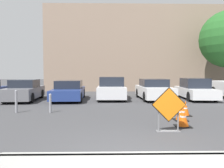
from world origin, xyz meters
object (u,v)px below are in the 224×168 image
traffic_cone_nearest (183,117)px  parked_car_fifth (154,90)px  parked_car_sixth (195,90)px  bollard_second (16,101)px  parked_car_third (69,91)px  bollard_nearest (50,103)px  parked_car_fourth (112,89)px  road_closed_sign (169,108)px  parked_car_second (25,91)px  traffic_cone_second (181,112)px  traffic_cone_third (185,108)px

traffic_cone_nearest → parked_car_fifth: size_ratio=0.16×
parked_car_sixth → bollard_second: size_ratio=4.27×
parked_car_third → bollard_nearest: bearing=87.3°
parked_car_fourth → traffic_cone_nearest: bearing=107.1°
traffic_cone_nearest → parked_car_fourth: 8.21m
road_closed_sign → parked_car_second: size_ratio=0.32×
traffic_cone_second → bollard_nearest: bollard_nearest is taller
traffic_cone_third → bollard_second: bollard_second is taller
road_closed_sign → bollard_nearest: road_closed_sign is taller
parked_car_fourth → bollard_second: bearing=50.5°
traffic_cone_third → parked_car_sixth: (2.75, 5.86, 0.34)m
road_closed_sign → parked_car_fifth: (1.28, 8.21, -0.08)m
traffic_cone_second → parked_car_sixth: size_ratio=0.15×
parked_car_fourth → parked_car_fifth: size_ratio=1.00×
traffic_cone_nearest → parked_car_third: 9.02m
parked_car_second → road_closed_sign: bearing=129.4°
parked_car_third → parked_car_fourth: 2.92m
parked_car_second → parked_car_sixth: size_ratio=0.96×
parked_car_fifth → bollard_second: bearing=31.4°
bollard_second → parked_car_sixth: bearing=26.2°
road_closed_sign → parked_car_fourth: parked_car_fourth is taller
parked_car_sixth → bollard_nearest: parked_car_sixth is taller
traffic_cone_nearest → parked_car_fourth: (-2.26, 7.88, 0.36)m
traffic_cone_nearest → traffic_cone_third: (0.74, 1.85, -0.02)m
traffic_cone_second → bollard_second: size_ratio=0.63×
road_closed_sign → parked_car_fourth: bearing=100.6°
parked_car_third → bollard_second: 4.95m
parked_car_sixth → traffic_cone_nearest: bearing=68.5°
parked_car_fifth → parked_car_sixth: bearing=-179.8°
parked_car_fourth → bollard_nearest: size_ratio=4.81×
parked_car_fifth → traffic_cone_second: bearing=84.5°
parked_car_second → parked_car_third: parked_car_second is taller
parked_car_second → parked_car_fourth: bearing=-177.0°
traffic_cone_second → parked_car_fourth: size_ratio=0.16×
traffic_cone_second → parked_car_sixth: (3.24, 6.73, 0.34)m
traffic_cone_third → parked_car_fifth: (-0.13, 5.73, 0.34)m
parked_car_third → parked_car_sixth: 8.64m
traffic_cone_second → traffic_cone_third: size_ratio=1.01×
traffic_cone_third → parked_car_fourth: parked_car_fourth is taller
traffic_cone_nearest → parked_car_fifth: (0.61, 7.58, 0.32)m
parked_car_second → parked_car_fifth: size_ratio=1.02×
traffic_cone_third → parked_car_fifth: 5.74m
traffic_cone_nearest → parked_car_sixth: size_ratio=0.16×
parked_car_fifth → parked_car_sixth: 2.88m
parked_car_sixth → traffic_cone_third: bearing=67.8°
road_closed_sign → traffic_cone_second: 1.89m
parked_car_sixth → bollard_second: parked_car_sixth is taller
traffic_cone_third → parked_car_second: (-8.76, 5.33, 0.33)m
parked_car_second → parked_car_third: bearing=-179.5°
road_closed_sign → traffic_cone_third: bearing=60.5°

